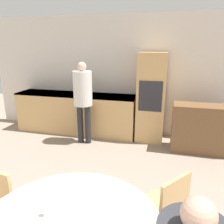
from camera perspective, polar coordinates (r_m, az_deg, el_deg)
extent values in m
cube|color=silver|center=(4.91, 6.04, 9.24)|extent=(7.05, 0.05, 2.60)
cube|color=tan|center=(5.12, -9.34, -0.28)|extent=(2.75, 0.60, 0.91)
cube|color=black|center=(5.01, -9.58, 4.52)|extent=(2.75, 0.60, 0.03)
cube|color=tan|center=(4.61, 10.22, 3.70)|extent=(0.56, 0.58, 1.83)
cube|color=#28282D|center=(4.30, 9.97, 4.03)|extent=(0.45, 0.01, 0.60)
cube|color=brown|center=(4.45, 23.04, -4.07)|extent=(1.19, 0.45, 0.91)
cylinder|color=tan|center=(2.64, 11.11, -24.05)|extent=(0.04, 0.04, 0.44)
cube|color=tan|center=(2.32, 11.77, -23.34)|extent=(0.56, 0.56, 0.02)
cube|color=tan|center=(2.10, 16.19, -21.05)|extent=(0.26, 0.32, 0.41)
sphere|color=tan|center=(1.22, 21.70, -23.60)|extent=(0.17, 0.17, 0.17)
cylinder|color=#262628|center=(4.56, -8.28, -3.04)|extent=(0.12, 0.12, 0.81)
cylinder|color=#262628|center=(4.50, -6.33, -3.23)|extent=(0.12, 0.12, 0.81)
cylinder|color=silver|center=(4.34, -7.67, 6.11)|extent=(0.37, 0.37, 0.67)
sphere|color=beige|center=(4.28, -7.89, 11.69)|extent=(0.17, 0.17, 0.17)
cylinder|color=white|center=(1.77, -16.94, -23.61)|extent=(0.03, 0.03, 0.07)
cylinder|color=silver|center=(1.74, -17.07, -22.51)|extent=(0.03, 0.03, 0.01)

